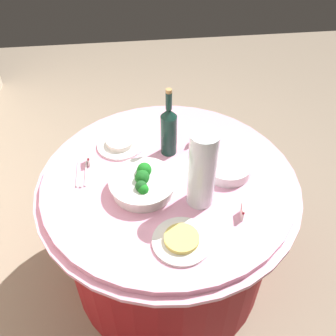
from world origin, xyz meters
TOP-DOWN VIEW (x-y plane):
  - ground_plane at (0.00, 0.00)m, footprint 6.00×6.00m
  - buffet_table at (0.00, 0.00)m, footprint 1.16×1.16m
  - broccoli_bowl at (-0.07, 0.11)m, footprint 0.28×0.28m
  - plate_stack at (-0.00, -0.26)m, footprint 0.21×0.21m
  - wine_bottle at (0.16, -0.02)m, footprint 0.07×0.07m
  - decorative_fruit_vase at (-0.15, -0.11)m, footprint 0.11×0.11m
  - serving_tongs at (0.05, 0.38)m, footprint 0.17×0.04m
  - food_plate_rice at (0.23, 0.20)m, footprint 0.22×0.22m
  - food_plate_noodles at (-0.35, -0.01)m, footprint 0.22×0.22m
  - label_placard_front at (-0.26, -0.26)m, footprint 0.05×0.02m
  - label_placard_mid at (0.13, 0.35)m, footprint 0.05×0.01m
  - label_placard_rear at (0.21, -0.14)m, footprint 0.05×0.03m

SIDE VIEW (x-z plane):
  - ground_plane at x=0.00m, z-range 0.00..0.00m
  - buffet_table at x=0.00m, z-range 0.01..0.75m
  - serving_tongs at x=0.05m, z-range 0.74..0.75m
  - food_plate_noodles at x=-0.35m, z-range 0.74..0.77m
  - food_plate_rice at x=0.23m, z-range 0.74..0.77m
  - plate_stack at x=0.00m, z-range 0.74..0.79m
  - label_placard_front at x=-0.26m, z-range 0.74..0.80m
  - label_placard_mid at x=0.13m, z-range 0.74..0.80m
  - label_placard_rear at x=0.21m, z-range 0.74..0.80m
  - broccoli_bowl at x=-0.07m, z-range 0.72..0.83m
  - wine_bottle at x=0.16m, z-range 0.70..1.04m
  - decorative_fruit_vase at x=-0.15m, z-range 0.72..1.06m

